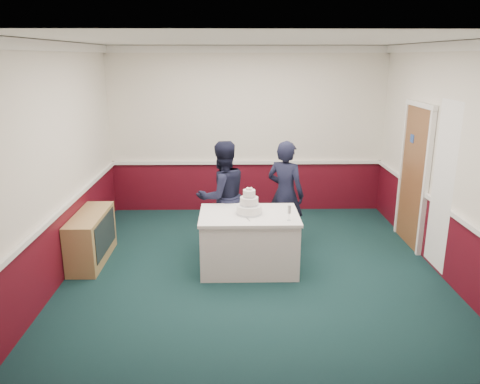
{
  "coord_description": "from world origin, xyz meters",
  "views": [
    {
      "loc": [
        -0.3,
        -5.98,
        2.81
      ],
      "look_at": [
        -0.18,
        -0.1,
        1.1
      ],
      "focal_mm": 35.0,
      "sensor_mm": 36.0,
      "label": 1
    }
  ],
  "objects_px": {
    "wedding_cake": "(249,206)",
    "cake_knife": "(247,219)",
    "sideboard": "(91,238)",
    "person_woman": "(285,194)",
    "cake_table": "(249,241)",
    "champagne_flute": "(289,210)",
    "person_man": "(222,196)"
  },
  "relations": [
    {
      "from": "wedding_cake",
      "to": "cake_knife",
      "type": "xyz_separation_m",
      "value": [
        -0.03,
        -0.2,
        -0.11
      ]
    },
    {
      "from": "sideboard",
      "to": "cake_knife",
      "type": "bearing_deg",
      "value": -12.55
    },
    {
      "from": "cake_knife",
      "to": "person_woman",
      "type": "distance_m",
      "value": 1.19
    },
    {
      "from": "cake_table",
      "to": "person_woman",
      "type": "bearing_deg",
      "value": 55.06
    },
    {
      "from": "wedding_cake",
      "to": "person_woman",
      "type": "xyz_separation_m",
      "value": [
        0.58,
        0.83,
        -0.08
      ]
    },
    {
      "from": "cake_knife",
      "to": "champagne_flute",
      "type": "height_order",
      "value": "champagne_flute"
    },
    {
      "from": "wedding_cake",
      "to": "champagne_flute",
      "type": "bearing_deg",
      "value": -29.25
    },
    {
      "from": "cake_table",
      "to": "person_man",
      "type": "height_order",
      "value": "person_man"
    },
    {
      "from": "wedding_cake",
      "to": "person_woman",
      "type": "bearing_deg",
      "value": 55.06
    },
    {
      "from": "person_woman",
      "to": "person_man",
      "type": "bearing_deg",
      "value": 40.81
    },
    {
      "from": "sideboard",
      "to": "cake_table",
      "type": "xyz_separation_m",
      "value": [
        2.22,
        -0.29,
        0.05
      ]
    },
    {
      "from": "cake_knife",
      "to": "person_man",
      "type": "height_order",
      "value": "person_man"
    },
    {
      "from": "sideboard",
      "to": "champagne_flute",
      "type": "distance_m",
      "value": 2.83
    },
    {
      "from": "cake_knife",
      "to": "person_man",
      "type": "xyz_separation_m",
      "value": [
        -0.34,
        0.9,
        0.03
      ]
    },
    {
      "from": "cake_table",
      "to": "wedding_cake",
      "type": "bearing_deg",
      "value": 90.0
    },
    {
      "from": "person_woman",
      "to": "wedding_cake",
      "type": "bearing_deg",
      "value": 88.38
    },
    {
      "from": "sideboard",
      "to": "champagne_flute",
      "type": "bearing_deg",
      "value": -11.78
    },
    {
      "from": "person_woman",
      "to": "champagne_flute",
      "type": "bearing_deg",
      "value": 119.3
    },
    {
      "from": "cake_knife",
      "to": "person_man",
      "type": "relative_size",
      "value": 0.13
    },
    {
      "from": "sideboard",
      "to": "cake_knife",
      "type": "height_order",
      "value": "cake_knife"
    },
    {
      "from": "sideboard",
      "to": "wedding_cake",
      "type": "bearing_deg",
      "value": -7.37
    },
    {
      "from": "sideboard",
      "to": "person_man",
      "type": "relative_size",
      "value": 0.73
    },
    {
      "from": "cake_table",
      "to": "wedding_cake",
      "type": "height_order",
      "value": "wedding_cake"
    },
    {
      "from": "cake_table",
      "to": "wedding_cake",
      "type": "distance_m",
      "value": 0.5
    },
    {
      "from": "cake_knife",
      "to": "champagne_flute",
      "type": "relative_size",
      "value": 1.07
    },
    {
      "from": "sideboard",
      "to": "person_woman",
      "type": "height_order",
      "value": "person_woman"
    },
    {
      "from": "cake_knife",
      "to": "person_man",
      "type": "distance_m",
      "value": 0.96
    },
    {
      "from": "cake_table",
      "to": "champagne_flute",
      "type": "bearing_deg",
      "value": -29.25
    },
    {
      "from": "wedding_cake",
      "to": "person_woman",
      "type": "height_order",
      "value": "person_woman"
    },
    {
      "from": "wedding_cake",
      "to": "champagne_flute",
      "type": "xyz_separation_m",
      "value": [
        0.5,
        -0.28,
        0.03
      ]
    },
    {
      "from": "cake_knife",
      "to": "person_woman",
      "type": "relative_size",
      "value": 0.13
    },
    {
      "from": "wedding_cake",
      "to": "cake_knife",
      "type": "relative_size",
      "value": 1.65
    }
  ]
}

